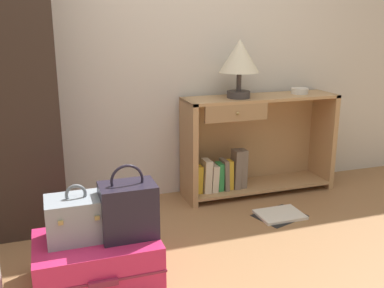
# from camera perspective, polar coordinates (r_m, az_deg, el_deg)

# --- Properties ---
(back_wall) EXTENTS (6.40, 0.10, 2.60)m
(back_wall) POSITION_cam_1_polar(r_m,az_deg,el_deg) (3.27, -5.95, 15.42)
(back_wall) COLOR beige
(back_wall) RESTS_ON ground_plane
(bookshelf) EXTENTS (1.19, 0.34, 0.76)m
(bookshelf) POSITION_cam_1_polar(r_m,az_deg,el_deg) (3.45, 7.63, -0.28)
(bookshelf) COLOR tan
(bookshelf) RESTS_ON ground_plane
(table_lamp) EXTENTS (0.29, 0.29, 0.42)m
(table_lamp) POSITION_cam_1_polar(r_m,az_deg,el_deg) (3.24, 6.15, 10.90)
(table_lamp) COLOR #3D3838
(table_lamp) RESTS_ON bookshelf
(bowl) EXTENTS (0.13, 0.13, 0.04)m
(bowl) POSITION_cam_1_polar(r_m,az_deg,el_deg) (3.54, 13.70, 6.67)
(bowl) COLOR silver
(bowl) RESTS_ON bookshelf
(suitcase_large) EXTENTS (0.62, 0.46, 0.24)m
(suitcase_large) POSITION_cam_1_polar(r_m,az_deg,el_deg) (2.39, -12.12, -14.38)
(suitcase_large) COLOR #DB2860
(suitcase_large) RESTS_ON ground_plane
(train_case) EXTENTS (0.31, 0.22, 0.29)m
(train_case) POSITION_cam_1_polar(r_m,az_deg,el_deg) (2.31, -14.52, -9.21)
(train_case) COLOR #8E99A3
(train_case) RESTS_ON suitcase_large
(handbag) EXTENTS (0.28, 0.19, 0.38)m
(handbag) POSITION_cam_1_polar(r_m,az_deg,el_deg) (2.28, -8.21, -8.35)
(handbag) COLOR #231E2D
(handbag) RESTS_ON suitcase_large
(open_book_on_floor) EXTENTS (0.39, 0.34, 0.02)m
(open_book_on_floor) POSITION_cam_1_polar(r_m,az_deg,el_deg) (3.16, 11.24, -8.94)
(open_book_on_floor) COLOR white
(open_book_on_floor) RESTS_ON ground_plane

